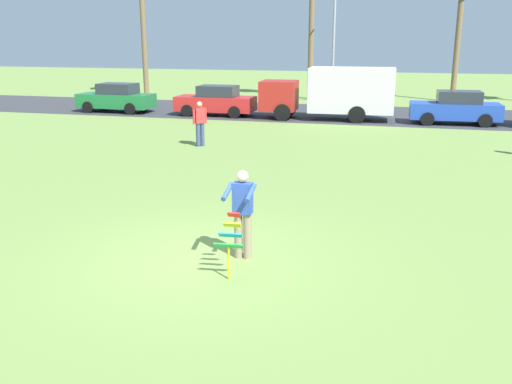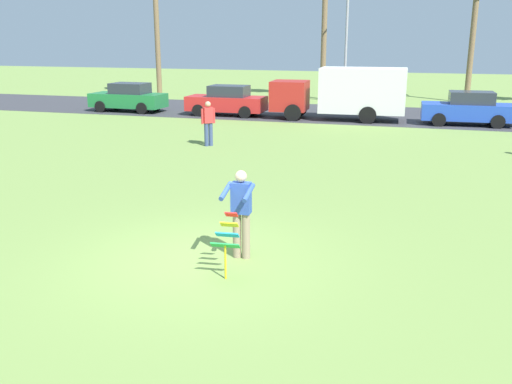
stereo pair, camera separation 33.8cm
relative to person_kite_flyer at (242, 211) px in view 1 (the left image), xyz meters
The scene contains 10 objects.
ground_plane 1.23m from the person_kite_flyer, 156.09° to the right, with size 120.00×120.00×0.00m, color olive.
road_strip 21.53m from the person_kite_flyer, 91.91° to the left, with size 120.00×8.00×0.01m, color #38383D.
person_kite_flyer is the anchor object (origin of this frame).
kite_held 0.87m from the person_kite_flyer, 88.85° to the right, with size 0.52×0.66×1.10m.
parked_car_green 22.98m from the person_kite_flyer, 123.79° to the left, with size 4.24×1.92×1.60m.
parked_car_red 20.31m from the person_kite_flyer, 109.88° to the left, with size 4.20×1.84×1.60m.
parked_truck_red_cab 19.11m from the person_kite_flyer, 91.69° to the left, with size 6.77×2.29×2.62m.
parked_car_blue 19.82m from the person_kite_flyer, 74.54° to the left, with size 4.26×1.95×1.60m.
streetlight_pole 27.07m from the person_kite_flyer, 93.52° to the left, with size 0.24×1.65×7.00m.
person_walker_near 11.64m from the person_kite_flyer, 113.99° to the left, with size 0.45×0.41×1.73m.
Camera 1 is at (3.52, -9.46, 4.14)m, focal length 39.60 mm.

